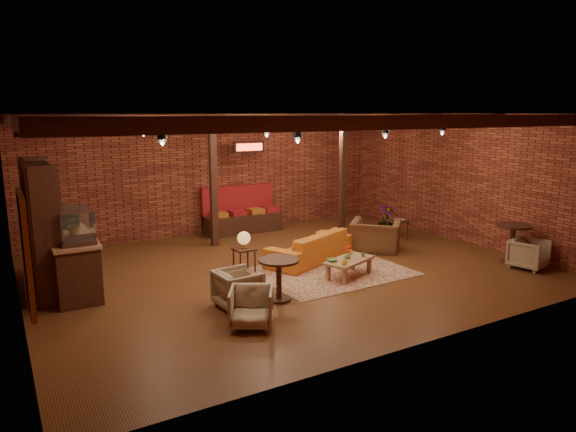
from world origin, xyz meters
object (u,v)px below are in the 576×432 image
armchair_a (238,287)px  plant_tall (388,190)px  round_table_left (279,272)px  armchair_right (376,231)px  round_table_right (512,238)px  sofa (310,247)px  side_table_lamp (244,241)px  side_table_book (398,222)px  armchair_b (251,305)px  coffee_table (349,261)px  armchair_far (529,252)px

armchair_a → plant_tall: 6.22m
round_table_left → armchair_right: size_ratio=0.67×
armchair_right → round_table_right: size_ratio=1.30×
armchair_right → plant_tall: plant_tall is taller
armchair_right → plant_tall: size_ratio=0.46×
sofa → side_table_lamp: size_ratio=2.63×
round_table_left → armchair_a: round_table_left is taller
sofa → side_table_book: (3.01, 0.52, 0.14)m
sofa → plant_tall: plant_tall is taller
armchair_b → armchair_right: bearing=59.2°
coffee_table → armchair_b: bearing=-156.6°
armchair_a → armchair_far: bearing=-103.9°
side_table_book → sofa: bearing=-170.1°
coffee_table → side_table_book: 3.50m
sofa → armchair_right: size_ratio=2.01×
round_table_left → sofa: bearing=45.2°
coffee_table → round_table_right: bearing=-15.2°
sofa → side_table_book: size_ratio=4.25×
armchair_far → round_table_right: bearing=76.3°
side_table_book → round_table_left: bearing=-154.3°
armchair_right → plant_tall: (1.23, 1.05, 0.73)m
coffee_table → side_table_book: size_ratio=2.30×
side_table_book → round_table_right: (0.69, -2.87, 0.11)m
side_table_book → armchair_far: (0.69, -3.29, -0.13)m
round_table_right → plant_tall: bearing=101.2°
armchair_right → armchair_a: bearing=67.1°
coffee_table → plant_tall: plant_tall is taller
round_table_left → armchair_b: (-0.91, -0.76, -0.17)m
plant_tall → armchair_a: bearing=-154.1°
side_table_lamp → armchair_right: 3.40m
coffee_table → armchair_far: bearing=-21.1°
sofa → coffee_table: bearing=69.6°
plant_tall → sofa: bearing=-162.0°
sofa → round_table_right: size_ratio=2.60×
round_table_right → armchair_far: 0.48m
sofa → round_table_right: (3.70, -2.34, 0.25)m
plant_tall → armchair_far: bearing=-80.0°
coffee_table → armchair_b: armchair_b is taller
coffee_table → armchair_far: (3.64, -1.41, 0.01)m
coffee_table → round_table_left: bearing=-167.1°
plant_tall → round_table_right: bearing=-78.8°
side_table_lamp → round_table_left: size_ratio=1.14×
armchair_a → round_table_right: size_ratio=0.82×
sofa → coffee_table: size_ratio=1.85×
round_table_left → plant_tall: size_ratio=0.31×
armchair_right → armchair_far: size_ratio=1.63×
armchair_b → armchair_far: size_ratio=0.98×
armchair_right → side_table_book: bearing=-107.7°
armchair_right → coffee_table: bearing=82.7°
round_table_left → coffee_table: bearing=12.9°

